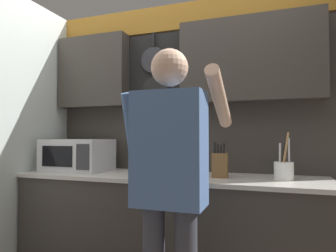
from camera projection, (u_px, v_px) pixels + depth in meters
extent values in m
cube|color=#38332D|center=(167.00, 235.00, 2.31)|extent=(2.33, 0.61, 0.86)
cube|color=beige|center=(167.00, 177.00, 2.32)|extent=(2.36, 0.64, 0.03)
cube|color=#38332D|center=(179.00, 137.00, 2.64)|extent=(2.93, 0.04, 2.37)
cube|color=#99661E|center=(178.00, 17.00, 2.65)|extent=(2.89, 0.02, 0.23)
cube|color=#38332D|center=(93.00, 72.00, 2.84)|extent=(0.69, 0.16, 0.67)
cube|color=#38332D|center=(249.00, 59.00, 2.37)|extent=(1.11, 0.16, 0.67)
cube|color=black|center=(156.00, 99.00, 2.70)|extent=(0.54, 0.01, 1.18)
cylinder|color=#2D2D33|center=(153.00, 60.00, 2.69)|extent=(0.23, 0.02, 0.23)
cube|color=black|center=(153.00, 40.00, 2.69)|extent=(0.02, 0.02, 0.13)
cylinder|color=black|center=(155.00, 90.00, 2.67)|extent=(0.25, 0.02, 0.25)
cube|color=black|center=(155.00, 69.00, 2.67)|extent=(0.02, 0.02, 0.14)
cylinder|color=#2D2D33|center=(156.00, 125.00, 2.66)|extent=(0.25, 0.02, 0.25)
cube|color=black|center=(155.00, 102.00, 2.66)|extent=(0.02, 0.02, 0.17)
cylinder|color=black|center=(135.00, 136.00, 2.73)|extent=(0.01, 0.01, 0.17)
ellipsoid|color=black|center=(134.00, 147.00, 2.72)|extent=(0.05, 0.01, 0.04)
cylinder|color=silver|center=(143.00, 137.00, 2.70)|extent=(0.01, 0.01, 0.19)
ellipsoid|color=silver|center=(143.00, 149.00, 2.69)|extent=(0.05, 0.01, 0.05)
cylinder|color=silver|center=(151.00, 135.00, 2.67)|extent=(0.01, 0.01, 0.17)
ellipsoid|color=silver|center=(151.00, 146.00, 2.67)|extent=(0.04, 0.01, 0.04)
cylinder|color=silver|center=(159.00, 135.00, 2.65)|extent=(0.01, 0.01, 0.16)
ellipsoid|color=silver|center=(159.00, 146.00, 2.64)|extent=(0.05, 0.01, 0.04)
cylinder|color=red|center=(168.00, 136.00, 2.62)|extent=(0.01, 0.01, 0.17)
ellipsoid|color=red|center=(168.00, 147.00, 2.62)|extent=(0.04, 0.01, 0.04)
cylinder|color=silver|center=(176.00, 137.00, 2.59)|extent=(0.01, 0.01, 0.20)
ellipsoid|color=silver|center=(176.00, 150.00, 2.59)|extent=(0.05, 0.01, 0.04)
cube|color=silver|center=(7.00, 137.00, 2.36)|extent=(0.04, 1.60, 2.37)
cube|color=silver|center=(78.00, 155.00, 2.61)|extent=(0.54, 0.39, 0.27)
cube|color=black|center=(57.00, 156.00, 2.44)|extent=(0.30, 0.01, 0.17)
cube|color=#333338|center=(83.00, 157.00, 2.36)|extent=(0.12, 0.01, 0.20)
cube|color=brown|center=(220.00, 165.00, 2.20)|extent=(0.12, 0.16, 0.18)
cylinder|color=black|center=(215.00, 148.00, 2.18)|extent=(0.02, 0.03, 0.08)
cylinder|color=black|center=(218.00, 149.00, 2.18)|extent=(0.02, 0.03, 0.07)
cylinder|color=black|center=(221.00, 149.00, 2.17)|extent=(0.02, 0.03, 0.06)
cylinder|color=black|center=(224.00, 148.00, 2.16)|extent=(0.02, 0.03, 0.07)
cylinder|color=white|center=(284.00, 171.00, 2.05)|extent=(0.13, 0.13, 0.12)
cylinder|color=tan|center=(285.00, 157.00, 2.07)|extent=(0.04, 0.04, 0.21)
cylinder|color=black|center=(283.00, 157.00, 2.09)|extent=(0.05, 0.05, 0.20)
cylinder|color=tan|center=(285.00, 152.00, 2.05)|extent=(0.06, 0.05, 0.28)
cylinder|color=silver|center=(289.00, 155.00, 2.05)|extent=(0.01, 0.03, 0.24)
cylinder|color=silver|center=(280.00, 158.00, 2.06)|extent=(0.02, 0.02, 0.20)
cube|color=#4C6B9E|center=(170.00, 149.00, 1.60)|extent=(0.38, 0.22, 0.61)
sphere|color=#DBAD8E|center=(169.00, 68.00, 1.62)|extent=(0.20, 0.20, 0.20)
cylinder|color=#4C6B9E|center=(134.00, 140.00, 1.72)|extent=(0.08, 0.23, 0.54)
cylinder|color=#DBAD8E|center=(220.00, 99.00, 1.76)|extent=(0.08, 0.52, 0.32)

